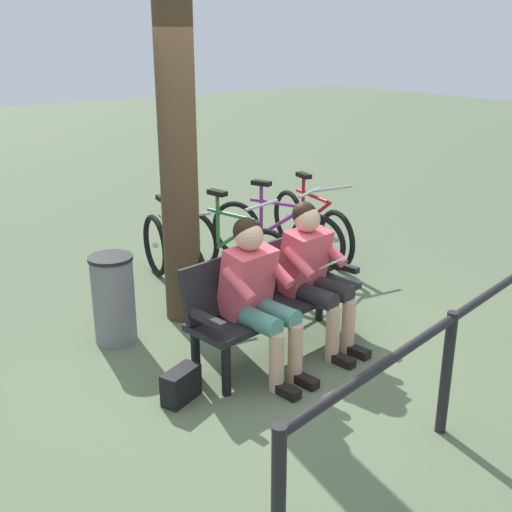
{
  "coord_description": "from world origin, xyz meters",
  "views": [
    {
      "loc": [
        2.6,
        3.49,
        2.46
      ],
      "look_at": [
        -0.29,
        -0.37,
        0.75
      ],
      "focal_mm": 44.36,
      "sensor_mm": 36.0,
      "label": 1
    }
  ],
  "objects_px": {
    "bicycle_blue": "(311,225)",
    "bicycle_purple": "(275,234)",
    "person_reading": "(314,269)",
    "tree_trunk": "(175,92)",
    "bench": "(271,292)",
    "bicycle_green": "(231,247)",
    "bicycle_orange": "(173,257)",
    "handbag": "(181,385)",
    "litter_bin": "(114,299)",
    "person_companion": "(257,291)"
  },
  "relations": [
    {
      "from": "handbag",
      "to": "bicycle_green",
      "type": "relative_size",
      "value": 0.18
    },
    {
      "from": "bicycle_blue",
      "to": "bicycle_purple",
      "type": "relative_size",
      "value": 1.06
    },
    {
      "from": "litter_bin",
      "to": "bicycle_purple",
      "type": "height_order",
      "value": "bicycle_purple"
    },
    {
      "from": "bench",
      "to": "bicycle_blue",
      "type": "xyz_separation_m",
      "value": [
        -1.82,
        -1.57,
        -0.15
      ]
    },
    {
      "from": "tree_trunk",
      "to": "bicycle_blue",
      "type": "height_order",
      "value": "tree_trunk"
    },
    {
      "from": "litter_bin",
      "to": "bicycle_blue",
      "type": "bearing_deg",
      "value": -166.49
    },
    {
      "from": "tree_trunk",
      "to": "litter_bin",
      "type": "relative_size",
      "value": 5.3
    },
    {
      "from": "litter_bin",
      "to": "bicycle_blue",
      "type": "xyz_separation_m",
      "value": [
        -2.76,
        -0.66,
        -0.02
      ]
    },
    {
      "from": "bicycle_purple",
      "to": "bicycle_green",
      "type": "distance_m",
      "value": 0.67
    },
    {
      "from": "person_companion",
      "to": "bicycle_purple",
      "type": "distance_m",
      "value": 2.4
    },
    {
      "from": "tree_trunk",
      "to": "bicycle_green",
      "type": "bearing_deg",
      "value": -151.04
    },
    {
      "from": "person_reading",
      "to": "handbag",
      "type": "bearing_deg",
      "value": -3.64
    },
    {
      "from": "person_reading",
      "to": "handbag",
      "type": "height_order",
      "value": "person_reading"
    },
    {
      "from": "litter_bin",
      "to": "bicycle_green",
      "type": "relative_size",
      "value": 0.46
    },
    {
      "from": "handbag",
      "to": "person_companion",
      "type": "bearing_deg",
      "value": -179.09
    },
    {
      "from": "bicycle_purple",
      "to": "bicycle_orange",
      "type": "height_order",
      "value": "same"
    },
    {
      "from": "bench",
      "to": "handbag",
      "type": "bearing_deg",
      "value": 4.64
    },
    {
      "from": "bench",
      "to": "bicycle_green",
      "type": "relative_size",
      "value": 1.0
    },
    {
      "from": "bench",
      "to": "bicycle_blue",
      "type": "bearing_deg",
      "value": -147.06
    },
    {
      "from": "person_reading",
      "to": "litter_bin",
      "type": "xyz_separation_m",
      "value": [
        1.28,
        -1.03,
        -0.29
      ]
    },
    {
      "from": "bicycle_purple",
      "to": "person_companion",
      "type": "bearing_deg",
      "value": -64.18
    },
    {
      "from": "bench",
      "to": "litter_bin",
      "type": "bearing_deg",
      "value": -51.94
    },
    {
      "from": "tree_trunk",
      "to": "bicycle_green",
      "type": "distance_m",
      "value": 1.91
    },
    {
      "from": "person_reading",
      "to": "person_companion",
      "type": "height_order",
      "value": "same"
    },
    {
      "from": "litter_bin",
      "to": "bicycle_purple",
      "type": "xyz_separation_m",
      "value": [
        -2.23,
        -0.66,
        -0.02
      ]
    },
    {
      "from": "bench",
      "to": "bicycle_green",
      "type": "xyz_separation_m",
      "value": [
        -0.63,
        -1.47,
        -0.15
      ]
    },
    {
      "from": "person_reading",
      "to": "person_companion",
      "type": "distance_m",
      "value": 0.64
    },
    {
      "from": "person_reading",
      "to": "person_companion",
      "type": "xyz_separation_m",
      "value": [
        0.63,
        0.09,
        -0.0
      ]
    },
    {
      "from": "person_reading",
      "to": "person_companion",
      "type": "bearing_deg",
      "value": -0.05
    },
    {
      "from": "handbag",
      "to": "tree_trunk",
      "type": "relative_size",
      "value": 0.08
    },
    {
      "from": "handbag",
      "to": "bicycle_purple",
      "type": "xyz_separation_m",
      "value": [
        -2.26,
        -1.78,
        0.24
      ]
    },
    {
      "from": "person_companion",
      "to": "bicycle_orange",
      "type": "distance_m",
      "value": 1.84
    },
    {
      "from": "bench",
      "to": "litter_bin",
      "type": "relative_size",
      "value": 2.19
    },
    {
      "from": "bicycle_blue",
      "to": "tree_trunk",
      "type": "bearing_deg",
      "value": -65.26
    },
    {
      "from": "person_companion",
      "to": "litter_bin",
      "type": "relative_size",
      "value": 1.59
    },
    {
      "from": "bench",
      "to": "person_companion",
      "type": "height_order",
      "value": "person_companion"
    },
    {
      "from": "bicycle_blue",
      "to": "bicycle_green",
      "type": "bearing_deg",
      "value": -76.11
    },
    {
      "from": "handbag",
      "to": "tree_trunk",
      "type": "xyz_separation_m",
      "value": [
        -0.75,
        -1.22,
        1.88
      ]
    },
    {
      "from": "bench",
      "to": "bicycle_purple",
      "type": "xyz_separation_m",
      "value": [
        -1.29,
        -1.57,
        -0.15
      ]
    },
    {
      "from": "bicycle_blue",
      "to": "bicycle_green",
      "type": "height_order",
      "value": "same"
    },
    {
      "from": "litter_bin",
      "to": "bicycle_purple",
      "type": "distance_m",
      "value": 2.33
    },
    {
      "from": "person_reading",
      "to": "litter_bin",
      "type": "bearing_deg",
      "value": -46.76
    },
    {
      "from": "bench",
      "to": "person_reading",
      "type": "relative_size",
      "value": 1.37
    },
    {
      "from": "tree_trunk",
      "to": "bicycle_green",
      "type": "height_order",
      "value": "tree_trunk"
    },
    {
      "from": "person_companion",
      "to": "litter_bin",
      "type": "height_order",
      "value": "person_companion"
    },
    {
      "from": "bench",
      "to": "litter_bin",
      "type": "height_order",
      "value": "bench"
    },
    {
      "from": "person_reading",
      "to": "bicycle_orange",
      "type": "relative_size",
      "value": 0.72
    },
    {
      "from": "bicycle_blue",
      "to": "handbag",
      "type": "bearing_deg",
      "value": -48.25
    },
    {
      "from": "bench",
      "to": "person_reading",
      "type": "bearing_deg",
      "value": 152.61
    },
    {
      "from": "person_reading",
      "to": "tree_trunk",
      "type": "xyz_separation_m",
      "value": [
        0.56,
        -1.12,
        1.33
      ]
    }
  ]
}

